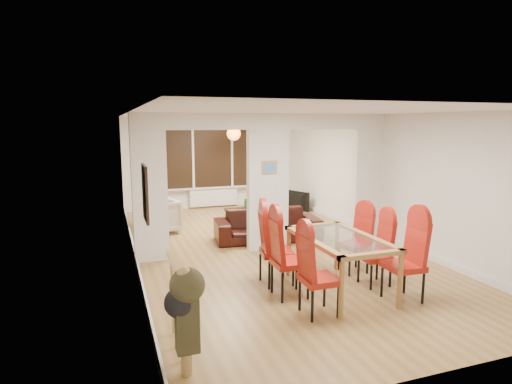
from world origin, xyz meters
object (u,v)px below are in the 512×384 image
armchair (158,216)px  dining_chair_rb (375,252)px  dining_chair_lc (277,246)px  person (156,190)px  bottle (246,203)px  dining_chair_rc (354,241)px  bowl (248,207)px  dining_chair_la (319,273)px  coffee_table (246,213)px  dining_table (339,264)px  television (294,201)px  sofa (268,225)px  dining_chair_lb (290,256)px  dining_chair_ra (404,260)px

armchair → dining_chair_rb: bearing=18.2°
dining_chair_lc → person: bearing=117.0°
dining_chair_lc → person: 4.56m
dining_chair_rb → person: (-2.67, 4.90, 0.34)m
dining_chair_rb → bottle: bearing=98.7°
dining_chair_rc → bowl: dining_chair_rc is taller
dining_chair_la → coffee_table: size_ratio=1.08×
armchair → coffee_table: bearing=95.2°
dining_table → coffee_table: bearing=87.5°
dining_chair_lc → dining_chair_la: bearing=-74.5°
dining_chair_lc → television: dining_chair_lc is taller
dining_chair_la → bowl: size_ratio=5.43×
sofa → bottle: size_ratio=8.16×
dining_chair_lb → armchair: 4.43m
dining_chair_rc → sofa: bearing=91.5°
armchair → dining_chair_lb: bearing=3.1°
dining_chair_lb → person: (-1.29, 4.88, 0.28)m
dining_table → television: 5.80m
dining_table → sofa: size_ratio=0.79×
television → bottle: 1.60m
dining_chair_la → person: size_ratio=0.64×
dining_chair_lc → person: person is taller
dining_chair_ra → television: dining_chair_ra is taller
dining_chair_ra → sofa: (-0.64, 3.50, -0.26)m
coffee_table → bowl: bearing=45.2°
dining_chair_lb → dining_chair_la: bearing=-77.8°
dining_chair_lb → dining_chair_lc: 0.51m
television → coffee_table: television is taller
coffee_table → bowl: 0.21m
dining_chair_la → dining_chair_ra: (1.29, 0.01, 0.03)m
bowl → coffee_table: bearing=-134.8°
sofa → dining_chair_lb: bearing=-98.0°
dining_table → dining_chair_ra: dining_chair_ra is taller
dining_chair_ra → dining_chair_rb: dining_chair_ra is taller
dining_chair_la → armchair: size_ratio=1.34×
dining_chair_rb → sofa: dining_chair_rb is taller
bowl → dining_chair_rb: bearing=-86.8°
bowl → television: bearing=12.7°
dining_chair_ra → dining_chair_la: bearing=-177.5°
armchair → person: (0.04, 0.66, 0.48)m
dining_chair_rb → dining_chair_rc: size_ratio=1.00×
dining_chair_lc → person: size_ratio=0.68×
dining_chair_rc → bowl: size_ratio=5.08×
dining_table → person: 5.35m
sofa → coffee_table: 2.21m
coffee_table → dining_table: bearing=-92.5°
dining_chair_ra → armchair: bearing=121.3°
dining_chair_ra → person: 6.15m
dining_table → dining_chair_la: 0.90m
armchair → bottle: (2.31, 0.85, -0.00)m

